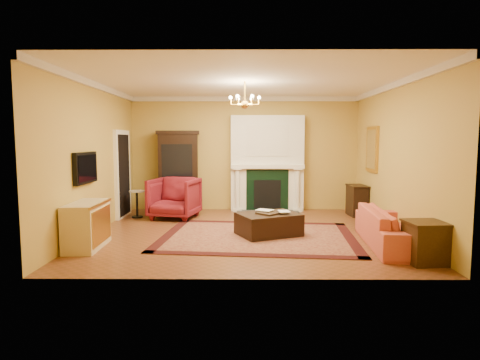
{
  "coord_description": "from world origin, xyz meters",
  "views": [
    {
      "loc": [
        -0.03,
        -7.96,
        1.85
      ],
      "look_at": [
        -0.1,
        0.3,
        1.04
      ],
      "focal_mm": 30.0,
      "sensor_mm": 36.0,
      "label": 1
    }
  ],
  "objects_px": {
    "china_cabinet": "(179,173)",
    "wingback_armchair": "(174,196)",
    "leather_ottoman": "(269,224)",
    "coral_sofa": "(393,222)",
    "console_table": "(357,201)",
    "pedestal_table": "(137,202)",
    "commode": "(87,225)",
    "end_table": "(425,243)"
  },
  "relations": [
    {
      "from": "coral_sofa",
      "to": "leather_ottoman",
      "type": "distance_m",
      "value": 2.27
    },
    {
      "from": "china_cabinet",
      "to": "coral_sofa",
      "type": "height_order",
      "value": "china_cabinet"
    },
    {
      "from": "wingback_armchair",
      "to": "end_table",
      "type": "relative_size",
      "value": 1.76
    },
    {
      "from": "end_table",
      "to": "china_cabinet",
      "type": "bearing_deg",
      "value": 134.63
    },
    {
      "from": "commode",
      "to": "end_table",
      "type": "xyz_separation_m",
      "value": [
        5.45,
        -0.83,
        -0.09
      ]
    },
    {
      "from": "end_table",
      "to": "leather_ottoman",
      "type": "xyz_separation_m",
      "value": [
        -2.25,
        1.75,
        -0.08
      ]
    },
    {
      "from": "wingback_armchair",
      "to": "pedestal_table",
      "type": "relative_size",
      "value": 1.63
    },
    {
      "from": "china_cabinet",
      "to": "coral_sofa",
      "type": "xyz_separation_m",
      "value": [
        4.32,
        -3.51,
        -0.57
      ]
    },
    {
      "from": "wingback_armchair",
      "to": "leather_ottoman",
      "type": "xyz_separation_m",
      "value": [
        2.13,
        -1.73,
        -0.31
      ]
    },
    {
      "from": "china_cabinet",
      "to": "commode",
      "type": "distance_m",
      "value": 3.86
    },
    {
      "from": "wingback_armchair",
      "to": "commode",
      "type": "xyz_separation_m",
      "value": [
        -1.06,
        -2.66,
        -0.14
      ]
    },
    {
      "from": "china_cabinet",
      "to": "pedestal_table",
      "type": "height_order",
      "value": "china_cabinet"
    },
    {
      "from": "wingback_armchair",
      "to": "console_table",
      "type": "height_order",
      "value": "wingback_armchair"
    },
    {
      "from": "commode",
      "to": "console_table",
      "type": "xyz_separation_m",
      "value": [
        5.51,
        3.03,
        -0.03
      ]
    },
    {
      "from": "wingback_armchair",
      "to": "leather_ottoman",
      "type": "bearing_deg",
      "value": -26.72
    },
    {
      "from": "commode",
      "to": "coral_sofa",
      "type": "height_order",
      "value": "coral_sofa"
    },
    {
      "from": "wingback_armchair",
      "to": "coral_sofa",
      "type": "bearing_deg",
      "value": -17.97
    },
    {
      "from": "pedestal_table",
      "to": "leather_ottoman",
      "type": "xyz_separation_m",
      "value": [
        3.05,
        -1.81,
        -0.15
      ]
    },
    {
      "from": "commode",
      "to": "leather_ottoman",
      "type": "xyz_separation_m",
      "value": [
        3.2,
        0.93,
        -0.17
      ]
    },
    {
      "from": "wingback_armchair",
      "to": "console_table",
      "type": "distance_m",
      "value": 4.47
    },
    {
      "from": "china_cabinet",
      "to": "wingback_armchair",
      "type": "height_order",
      "value": "china_cabinet"
    },
    {
      "from": "console_table",
      "to": "leather_ottoman",
      "type": "bearing_deg",
      "value": -139.59
    },
    {
      "from": "china_cabinet",
      "to": "console_table",
      "type": "distance_m",
      "value": 4.6
    },
    {
      "from": "wingback_armchair",
      "to": "console_table",
      "type": "xyz_separation_m",
      "value": [
        4.45,
        0.37,
        -0.17
      ]
    },
    {
      "from": "pedestal_table",
      "to": "wingback_armchair",
      "type": "bearing_deg",
      "value": -4.77
    },
    {
      "from": "leather_ottoman",
      "to": "china_cabinet",
      "type": "bearing_deg",
      "value": 104.23
    },
    {
      "from": "pedestal_table",
      "to": "china_cabinet",
      "type": "bearing_deg",
      "value": 47.47
    },
    {
      "from": "pedestal_table",
      "to": "console_table",
      "type": "bearing_deg",
      "value": 3.12
    },
    {
      "from": "leather_ottoman",
      "to": "commode",
      "type": "bearing_deg",
      "value": 171.83
    },
    {
      "from": "wingback_armchair",
      "to": "commode",
      "type": "distance_m",
      "value": 2.87
    },
    {
      "from": "wingback_armchair",
      "to": "coral_sofa",
      "type": "relative_size",
      "value": 0.48
    },
    {
      "from": "wingback_armchair",
      "to": "leather_ottoman",
      "type": "height_order",
      "value": "wingback_armchair"
    },
    {
      "from": "china_cabinet",
      "to": "pedestal_table",
      "type": "bearing_deg",
      "value": -138.33
    },
    {
      "from": "pedestal_table",
      "to": "commode",
      "type": "distance_m",
      "value": 2.74
    },
    {
      "from": "wingback_armchair",
      "to": "leather_ottoman",
      "type": "relative_size",
      "value": 0.95
    },
    {
      "from": "end_table",
      "to": "leather_ottoman",
      "type": "relative_size",
      "value": 0.54
    },
    {
      "from": "end_table",
      "to": "console_table",
      "type": "bearing_deg",
      "value": 89.11
    },
    {
      "from": "wingback_armchair",
      "to": "coral_sofa",
      "type": "height_order",
      "value": "wingback_armchair"
    },
    {
      "from": "coral_sofa",
      "to": "wingback_armchair",
      "type": "bearing_deg",
      "value": 64.84
    },
    {
      "from": "wingback_armchair",
      "to": "commode",
      "type": "bearing_deg",
      "value": -99.39
    },
    {
      "from": "end_table",
      "to": "wingback_armchair",
      "type": "bearing_deg",
      "value": 141.53
    },
    {
      "from": "coral_sofa",
      "to": "console_table",
      "type": "bearing_deg",
      "value": 1.49
    }
  ]
}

